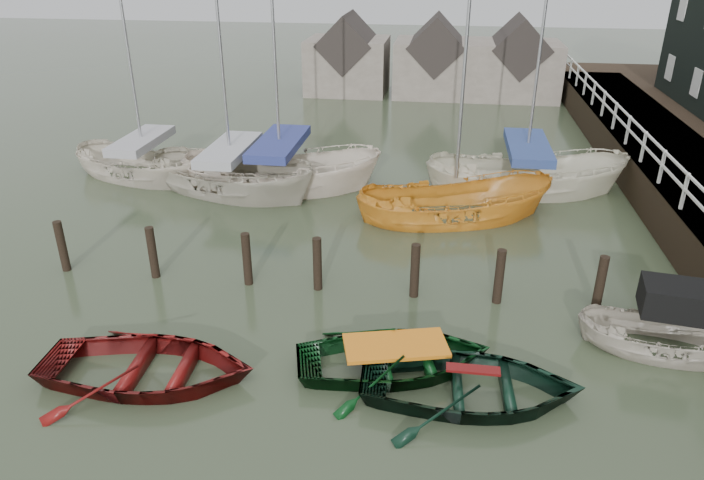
% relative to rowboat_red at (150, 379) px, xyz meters
% --- Properties ---
extents(ground, '(120.00, 120.00, 0.00)m').
position_rel_rowboat_red_xyz_m(ground, '(3.81, 1.05, 0.00)').
color(ground, '#303B26').
rests_on(ground, ground).
extents(pier, '(3.04, 32.00, 2.70)m').
position_rel_rowboat_red_xyz_m(pier, '(13.29, 11.05, 0.71)').
color(pier, black).
rests_on(pier, ground).
extents(mooring_pilings, '(13.72, 0.22, 1.80)m').
position_rel_rowboat_red_xyz_m(mooring_pilings, '(2.70, 4.05, 0.50)').
color(mooring_pilings, black).
rests_on(mooring_pilings, ground).
extents(far_sheds, '(14.00, 4.08, 4.39)m').
position_rel_rowboat_red_xyz_m(far_sheds, '(4.65, 27.05, 1.86)').
color(far_sheds, '#665B51').
rests_on(far_sheds, ground).
extents(rowboat_red, '(4.41, 3.26, 0.88)m').
position_rel_rowboat_red_xyz_m(rowboat_red, '(0.00, 0.00, 0.00)').
color(rowboat_red, '#5C0E0D').
rests_on(rowboat_red, ground).
extents(rowboat_green, '(4.56, 3.76, 0.82)m').
position_rel_rowboat_red_xyz_m(rowboat_green, '(4.81, 1.06, 0.00)').
color(rowboat_green, black).
rests_on(rowboat_green, ground).
extents(rowboat_dkgreen, '(4.33, 3.19, 0.87)m').
position_rel_rowboat_red_xyz_m(rowboat_dkgreen, '(6.31, 0.36, 0.00)').
color(rowboat_dkgreen, black).
rests_on(rowboat_dkgreen, ground).
extents(motorboat, '(3.87, 1.91, 2.22)m').
position_rel_rowboat_red_xyz_m(motorboat, '(10.44, 2.50, 0.12)').
color(motorboat, '#BBB1A0').
rests_on(motorboat, ground).
extents(sailboat_a, '(7.00, 4.39, 10.27)m').
position_rel_rowboat_red_xyz_m(sailboat_a, '(-1.67, 10.32, 0.06)').
color(sailboat_a, '#BEB7A2').
rests_on(sailboat_a, ground).
extents(sailboat_b, '(7.25, 3.32, 12.51)m').
position_rel_rowboat_red_xyz_m(sailboat_b, '(-0.09, 10.97, 0.06)').
color(sailboat_b, silver).
rests_on(sailboat_b, ground).
extents(sailboat_c, '(6.63, 3.95, 10.88)m').
position_rel_rowboat_red_xyz_m(sailboat_c, '(5.97, 9.13, 0.01)').
color(sailboat_c, orange).
rests_on(sailboat_c, ground).
extents(sailboat_d, '(7.01, 3.01, 11.74)m').
position_rel_rowboat_red_xyz_m(sailboat_d, '(8.38, 11.92, 0.06)').
color(sailboat_d, beige).
rests_on(sailboat_d, ground).
extents(sailboat_e, '(6.45, 3.91, 10.27)m').
position_rel_rowboat_red_xyz_m(sailboat_e, '(-5.29, 11.24, 0.06)').
color(sailboat_e, beige).
rests_on(sailboat_e, ground).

